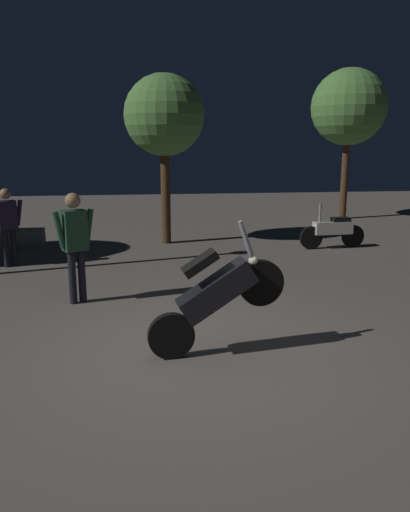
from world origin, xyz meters
name	(u,v)px	position (x,y,z in m)	size (l,w,h in m)	color
ground_plane	(196,350)	(0.00, 0.00, 0.00)	(40.00, 40.00, 0.00)	#605951
motorcycle_black_foreground	(216,295)	(0.22, -0.14, 0.74)	(1.66, 0.38, 1.63)	black
motorcycle_white_parked_left	(333,231)	(4.06, 5.73, 0.44)	(1.66, 0.36, 1.11)	black
person_rider_beside	(75,238)	(-1.66, 2.16, 1.06)	(0.63, 0.40, 1.77)	black
person_bystander_far	(7,221)	(-3.32, 4.85, 0.97)	(0.63, 0.38, 1.63)	black
tree_center_bg	(349,108)	(6.35, 10.50, 3.69)	(2.48, 2.48, 4.95)	#4C331E
tree_right_bg	(164,117)	(0.06, 6.96, 3.17)	(1.99, 1.99, 4.20)	#4C331E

